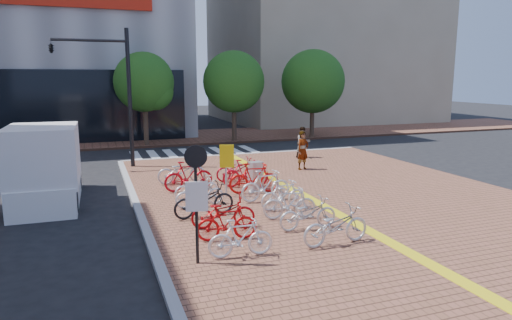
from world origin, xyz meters
name	(u,v)px	position (x,y,z in m)	size (l,w,h in m)	color
ground	(278,223)	(0.00, 0.00, 0.00)	(120.00, 120.00, 0.00)	black
sidewalk	(478,269)	(3.00, -5.00, 0.07)	(14.00, 34.00, 0.15)	brown
tactile_strip	(444,272)	(2.00, -5.00, 0.16)	(0.40, 34.00, 0.01)	gold
kerb_north	(246,155)	(3.00, 12.00, 0.08)	(14.00, 0.25, 0.15)	gray
far_sidewalk	(169,138)	(0.00, 21.00, 0.07)	(70.00, 8.00, 0.15)	brown
building_beige	(319,34)	(18.00, 32.00, 9.00)	(20.00, 18.00, 18.00)	gray
crosswalk	(196,153)	(0.50, 14.00, 0.01)	(7.50, 4.00, 0.01)	silver
street_trees	(249,83)	(5.04, 17.45, 4.10)	(16.20, 4.60, 6.35)	#38281E
bike_0	(241,238)	(-2.06, -2.59, 0.63)	(0.46, 1.61, 0.97)	white
bike_1	(227,222)	(-2.05, -1.34, 0.64)	(0.46, 1.64, 0.99)	red
bike_2	(223,212)	(-1.86, -0.34, 0.64)	(0.65, 1.86, 0.98)	#AD0C10
bike_3	(204,200)	(-2.12, 0.96, 0.68)	(0.70, 2.02, 1.06)	black
bike_4	(200,193)	(-1.99, 2.12, 0.60)	(0.60, 1.73, 0.91)	white
bike_5	(197,187)	(-1.88, 3.09, 0.59)	(0.58, 1.67, 0.88)	white
bike_6	(189,176)	(-1.89, 4.44, 0.74)	(0.55, 1.95, 1.17)	#AE0C17
bike_7	(182,171)	(-1.92, 5.72, 0.67)	(0.69, 1.99, 1.05)	#BBBAC0
bike_8	(336,226)	(0.55, -2.63, 0.66)	(0.68, 1.95, 1.02)	silver
bike_9	(308,213)	(0.41, -1.27, 0.62)	(0.62, 1.79, 0.94)	silver
bike_10	(290,203)	(0.31, -0.21, 0.66)	(0.48, 1.69, 1.01)	silver
bike_11	(283,195)	(0.54, 0.82, 0.65)	(0.47, 1.66, 1.00)	white
bike_12	(266,186)	(0.36, 2.00, 0.71)	(0.53, 1.88, 1.13)	silver
bike_13	(254,178)	(0.37, 3.21, 0.73)	(0.55, 1.94, 1.17)	red
bike_14	(245,173)	(0.38, 4.28, 0.71)	(0.53, 1.86, 1.12)	red
bike_15	(238,169)	(0.41, 5.42, 0.65)	(0.66, 1.89, 0.99)	#A60B1B
pedestrian_a	(303,150)	(4.08, 6.71, 1.07)	(0.67, 0.44, 1.84)	gray
pedestrian_b	(303,142)	(5.51, 9.66, 0.99)	(0.82, 0.64, 1.69)	#505265
utility_box	(256,176)	(0.62, 3.73, 0.70)	(0.51, 0.37, 1.10)	#B9B9BE
yellow_sign	(226,161)	(-0.77, 3.05, 1.49)	(0.51, 0.22, 1.94)	#B7B7BC
notice_sign	(196,190)	(-3.13, -2.64, 1.94)	(0.52, 0.17, 2.84)	black
traffic_light_pole	(95,72)	(-5.03, 10.26, 4.72)	(3.56, 1.37, 6.63)	black
box_truck	(46,166)	(-6.93, 4.92, 1.35)	(2.26, 5.00, 2.87)	white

